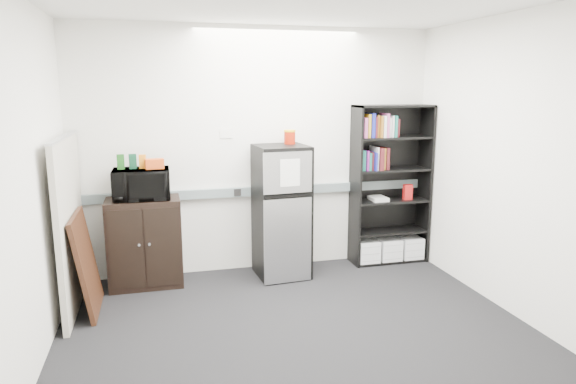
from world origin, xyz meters
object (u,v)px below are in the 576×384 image
at_px(cubicle_partition, 70,224).
at_px(microwave, 141,184).
at_px(refrigerator, 282,212).
at_px(cabinet, 145,242).
at_px(bookshelf, 390,186).

xyz_separation_m(cubicle_partition, microwave, (0.64, 0.40, 0.27)).
bearing_deg(refrigerator, microwave, 173.10).
bearing_deg(refrigerator, cubicle_partition, -175.08).
bearing_deg(microwave, cabinet, 90.62).
bearing_deg(cubicle_partition, microwave, 32.39).
bearing_deg(microwave, cubicle_partition, -146.99).
height_order(cabinet, microwave, microwave).
distance_m(cabinet, refrigerator, 1.47).
bearing_deg(bookshelf, refrigerator, -173.85).
height_order(bookshelf, refrigerator, bookshelf).
bearing_deg(microwave, bookshelf, 2.27).
relative_size(cabinet, microwave, 1.66).
xyz_separation_m(bookshelf, cubicle_partition, (-3.43, -0.49, -0.10)).
relative_size(cabinet, refrigerator, 0.64).
relative_size(cubicle_partition, refrigerator, 1.12).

